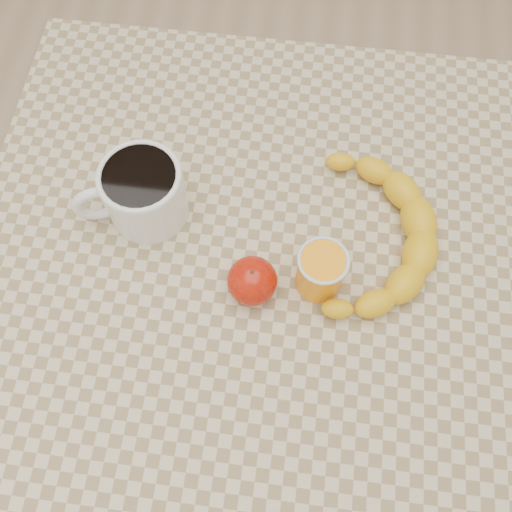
# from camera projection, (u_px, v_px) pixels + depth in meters

# --- Properties ---
(ground) EXTENTS (3.00, 3.00, 0.00)m
(ground) POSITION_uv_depth(u_px,v_px,m) (256.00, 376.00, 1.46)
(ground) COLOR tan
(ground) RESTS_ON ground
(table) EXTENTS (0.80, 0.80, 0.75)m
(table) POSITION_uv_depth(u_px,v_px,m) (256.00, 284.00, 0.86)
(table) COLOR #C5B38B
(table) RESTS_ON ground
(coffee_mug) EXTENTS (0.17, 0.14, 0.09)m
(coffee_mug) POSITION_uv_depth(u_px,v_px,m) (142.00, 192.00, 0.76)
(coffee_mug) COLOR white
(coffee_mug) RESTS_ON table
(orange_juice_glass) EXTENTS (0.07, 0.07, 0.08)m
(orange_juice_glass) POSITION_uv_depth(u_px,v_px,m) (321.00, 271.00, 0.73)
(orange_juice_glass) COLOR orange
(orange_juice_glass) RESTS_ON table
(apple) EXTENTS (0.08, 0.08, 0.06)m
(apple) POSITION_uv_depth(u_px,v_px,m) (252.00, 281.00, 0.73)
(apple) COLOR #900D04
(apple) RESTS_ON table
(banana) EXTENTS (0.28, 0.35, 0.05)m
(banana) POSITION_uv_depth(u_px,v_px,m) (373.00, 237.00, 0.77)
(banana) COLOR yellow
(banana) RESTS_ON table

